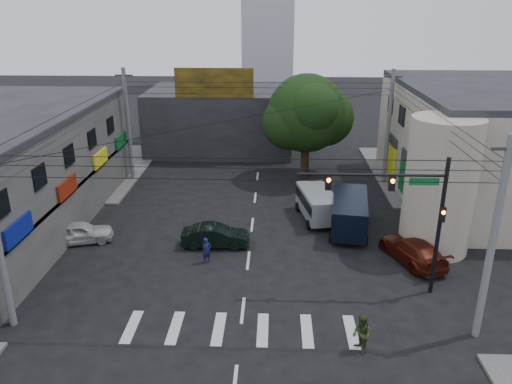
# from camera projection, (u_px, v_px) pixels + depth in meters

# --- Properties ---
(ground) EXTENTS (160.00, 160.00, 0.00)m
(ground) POSITION_uv_depth(u_px,v_px,m) (246.00, 278.00, 26.83)
(ground) COLOR black
(ground) RESTS_ON ground
(sidewalk_far_left) EXTENTS (16.00, 16.00, 0.15)m
(sidewalk_far_left) POSITION_uv_depth(u_px,v_px,m) (56.00, 169.00, 44.28)
(sidewalk_far_left) COLOR #514F4C
(sidewalk_far_left) RESTS_ON ground
(sidewalk_far_right) EXTENTS (16.00, 16.00, 0.15)m
(sidewalk_far_right) POSITION_uv_depth(u_px,v_px,m) (466.00, 174.00, 42.99)
(sidewalk_far_right) COLOR #514F4C
(sidewalk_far_right) RESTS_ON ground
(building_right) EXTENTS (14.00, 18.00, 8.00)m
(building_right) POSITION_uv_depth(u_px,v_px,m) (498.00, 146.00, 36.93)
(building_right) COLOR gray
(building_right) RESTS_ON ground
(corner_column) EXTENTS (4.00, 4.00, 8.00)m
(corner_column) POSITION_uv_depth(u_px,v_px,m) (440.00, 186.00, 28.77)
(corner_column) COLOR gray
(corner_column) RESTS_ON ground
(building_far) EXTENTS (14.00, 10.00, 6.00)m
(building_far) POSITION_uv_depth(u_px,v_px,m) (221.00, 119.00, 50.23)
(building_far) COLOR #232326
(building_far) RESTS_ON ground
(billboard) EXTENTS (7.00, 0.30, 2.60)m
(billboard) POSITION_uv_depth(u_px,v_px,m) (214.00, 83.00, 44.13)
(billboard) COLOR olive
(billboard) RESTS_ON building_far
(street_tree) EXTENTS (6.40, 6.40, 8.70)m
(street_tree) POSITION_uv_depth(u_px,v_px,m) (307.00, 114.00, 40.65)
(street_tree) COLOR black
(street_tree) RESTS_ON ground
(traffic_gantry) EXTENTS (7.10, 0.35, 7.20)m
(traffic_gantry) POSITION_uv_depth(u_px,v_px,m) (407.00, 204.00, 23.91)
(traffic_gantry) COLOR black
(traffic_gantry) RESTS_ON ground
(utility_pole_near_right) EXTENTS (0.32, 0.32, 9.20)m
(utility_pole_near_right) POSITION_uv_depth(u_px,v_px,m) (492.00, 242.00, 20.63)
(utility_pole_near_right) COLOR #59595B
(utility_pole_near_right) RESTS_ON ground
(utility_pole_far_left) EXTENTS (0.32, 0.32, 9.20)m
(utility_pole_far_left) POSITION_uv_depth(u_px,v_px,m) (128.00, 125.00, 40.55)
(utility_pole_far_left) COLOR #59595B
(utility_pole_far_left) RESTS_ON ground
(utility_pole_far_right) EXTENTS (0.32, 0.32, 9.20)m
(utility_pole_far_right) POSITION_uv_depth(u_px,v_px,m) (388.00, 128.00, 39.79)
(utility_pole_far_right) COLOR #59595B
(utility_pole_far_right) RESTS_ON ground
(dark_sedan) EXTENTS (1.66, 4.18, 1.35)m
(dark_sedan) POSITION_uv_depth(u_px,v_px,m) (216.00, 236.00, 30.20)
(dark_sedan) COLOR black
(dark_sedan) RESTS_ON ground
(white_compact) EXTENTS (3.76, 4.84, 1.35)m
(white_compact) POSITION_uv_depth(u_px,v_px,m) (80.00, 232.00, 30.66)
(white_compact) COLOR #BBBBB7
(white_compact) RESTS_ON ground
(maroon_sedan) EXTENTS (5.15, 6.14, 1.41)m
(maroon_sedan) POSITION_uv_depth(u_px,v_px,m) (412.00, 250.00, 28.42)
(maroon_sedan) COLOR #441209
(maroon_sedan) RESTS_ON ground
(silver_minivan) EXTENTS (5.32, 3.61, 1.99)m
(silver_minivan) POSITION_uv_depth(u_px,v_px,m) (317.00, 205.00, 33.93)
(silver_minivan) COLOR #ABAEB3
(silver_minivan) RESTS_ON ground
(navy_van) EXTENTS (6.23, 3.73, 2.25)m
(navy_van) POSITION_uv_depth(u_px,v_px,m) (349.00, 214.00, 32.15)
(navy_van) COLOR black
(navy_van) RESTS_ON ground
(traffic_officer) EXTENTS (0.91, 0.91, 1.53)m
(traffic_officer) POSITION_uv_depth(u_px,v_px,m) (207.00, 250.00, 28.21)
(traffic_officer) COLOR #141A48
(traffic_officer) RESTS_ON ground
(pedestrian_olive) EXTENTS (1.31, 1.25, 1.76)m
(pedestrian_olive) POSITION_uv_depth(u_px,v_px,m) (362.00, 334.00, 20.88)
(pedestrian_olive) COLOR #2F3F1D
(pedestrian_olive) RESTS_ON ground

